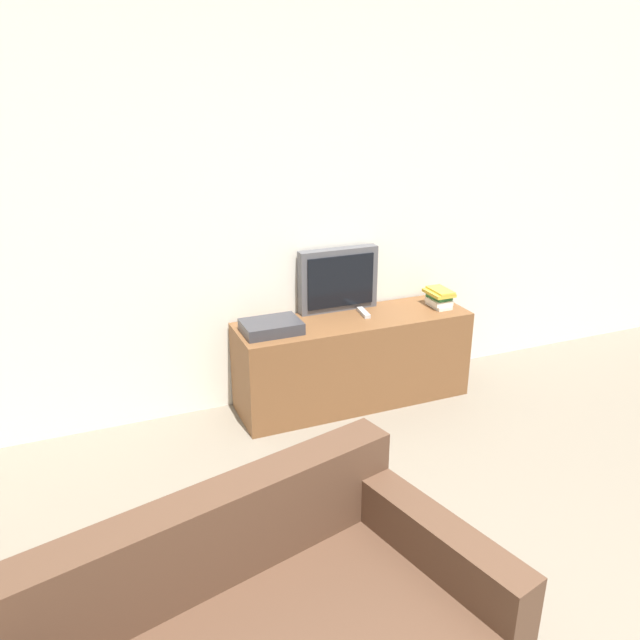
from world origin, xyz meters
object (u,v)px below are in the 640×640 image
object	(u,v)px
tv_stand	(353,360)
remote_on_stand	(364,313)
book_stack	(439,297)
television	(338,280)
set_top_box	(271,327)

from	to	relation	value
tv_stand	remote_on_stand	bearing A→B (deg)	25.03
book_stack	remote_on_stand	world-z (taller)	book_stack
television	set_top_box	world-z (taller)	television
book_stack	tv_stand	bearing A→B (deg)	178.73
tv_stand	television	distance (m)	0.55
book_stack	set_top_box	size ratio (longest dim) A/B	0.59
book_stack	set_top_box	bearing A→B (deg)	-179.51
television	book_stack	distance (m)	0.72
tv_stand	set_top_box	world-z (taller)	set_top_box
set_top_box	tv_stand	bearing A→B (deg)	2.44
tv_stand	television	bearing A→B (deg)	99.25
tv_stand	remote_on_stand	distance (m)	0.33
tv_stand	remote_on_stand	size ratio (longest dim) A/B	8.97
tv_stand	television	xyz separation A→B (m)	(-0.03, 0.19, 0.51)
television	remote_on_stand	bearing A→B (deg)	-49.80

